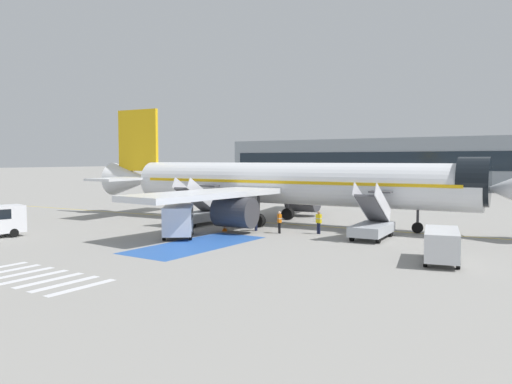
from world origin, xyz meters
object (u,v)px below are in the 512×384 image
at_px(boarding_stairs_aft, 196,213).
at_px(ground_crew_1, 256,218).
at_px(fuel_tanker, 312,189).
at_px(service_van_2, 442,243).
at_px(ground_crew_2, 279,221).
at_px(airliner, 283,184).
at_px(boarding_stairs_forward, 372,225).
at_px(traffic_cone_0, 225,228).
at_px(ground_crew_0, 319,221).
at_px(terminal_building, 414,163).
at_px(service_van_0, 178,219).

relative_size(boarding_stairs_aft, ground_crew_1, 3.12).
distance_m(fuel_tanker, service_van_2, 40.46).
bearing_deg(ground_crew_2, fuel_tanker, 150.37).
bearing_deg(airliner, boarding_stairs_forward, 64.69).
bearing_deg(traffic_cone_0, ground_crew_0, 21.92).
bearing_deg(fuel_tanker, ground_crew_1, 10.27).
xyz_separation_m(boarding_stairs_forward, ground_crew_0, (-4.23, -0.07, 0.00)).
xyz_separation_m(boarding_stairs_forward, service_van_2, (6.21, -5.97, 0.11)).
bearing_deg(service_van_2, traffic_cone_0, 156.00).
xyz_separation_m(boarding_stairs_aft, terminal_building, (-0.50, 67.08, 3.89)).
relative_size(boarding_stairs_aft, terminal_building, 0.07).
relative_size(ground_crew_0, ground_crew_1, 1.02).
bearing_deg(service_van_2, ground_crew_1, 149.38).
height_order(fuel_tanker, ground_crew_1, fuel_tanker).
bearing_deg(traffic_cone_0, airliner, 76.02).
height_order(boarding_stairs_aft, ground_crew_1, boarding_stairs_aft).
bearing_deg(boarding_stairs_aft, terminal_building, 85.68).
xyz_separation_m(airliner, boarding_stairs_forward, (9.55, -3.58, -2.53)).
bearing_deg(ground_crew_0, ground_crew_1, -154.50).
relative_size(airliner, ground_crew_2, 23.74).
bearing_deg(traffic_cone_0, ground_crew_1, 37.50).
distance_m(boarding_stairs_forward, service_van_2, 8.62).
height_order(boarding_stairs_forward, service_van_2, boarding_stairs_forward).
bearing_deg(ground_crew_2, traffic_cone_0, -123.81).
relative_size(service_van_2, ground_crew_0, 2.65).
relative_size(service_van_0, ground_crew_0, 2.60).
height_order(service_van_2, ground_crew_0, service_van_2).
xyz_separation_m(ground_crew_1, ground_crew_2, (2.26, -0.13, -0.01)).
bearing_deg(ground_crew_2, ground_crew_1, -145.27).
bearing_deg(boarding_stairs_forward, service_van_2, -48.62).
relative_size(ground_crew_2, traffic_cone_0, 3.43).
bearing_deg(service_van_0, boarding_stairs_aft, -98.62).
height_order(airliner, boarding_stairs_forward, airliner).
bearing_deg(traffic_cone_0, service_van_0, -100.98).
height_order(ground_crew_1, terminal_building, terminal_building).
bearing_deg(boarding_stairs_forward, fuel_tanker, 120.16).
height_order(boarding_stairs_forward, ground_crew_1, boarding_stairs_forward).
xyz_separation_m(boarding_stairs_aft, traffic_cone_0, (4.32, -1.57, -0.77)).
xyz_separation_m(boarding_stairs_aft, service_van_2, (21.69, -4.69, 0.10)).
height_order(boarding_stairs_forward, service_van_0, boarding_stairs_forward).
bearing_deg(service_van_2, boarding_stairs_aft, 154.00).
height_order(airliner, ground_crew_0, airliner).
height_order(boarding_stairs_aft, traffic_cone_0, boarding_stairs_aft).
distance_m(ground_crew_0, ground_crew_1, 5.09).
relative_size(ground_crew_0, traffic_cone_0, 3.51).
height_order(ground_crew_2, traffic_cone_0, ground_crew_2).
relative_size(airliner, traffic_cone_0, 81.42).
bearing_deg(terminal_building, traffic_cone_0, -85.98).
bearing_deg(service_van_2, ground_crew_0, 136.70).
bearing_deg(fuel_tanker, service_van_2, 29.23).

